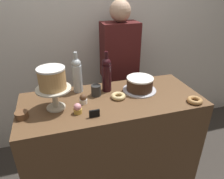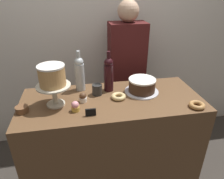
{
  "view_description": "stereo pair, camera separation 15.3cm",
  "coord_description": "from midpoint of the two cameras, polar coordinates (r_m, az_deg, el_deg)",
  "views": [
    {
      "loc": [
        -0.39,
        -1.3,
        1.73
      ],
      "look_at": [
        0.0,
        0.0,
        1.03
      ],
      "focal_mm": 33.25,
      "sensor_mm": 36.0,
      "label": 1
    },
    {
      "loc": [
        -0.24,
        -1.34,
        1.73
      ],
      "look_at": [
        0.0,
        0.0,
        1.03
      ],
      "focal_mm": 33.25,
      "sensor_mm": 36.0,
      "label": 2
    }
  ],
  "objects": [
    {
      "name": "chocolate_round_cake",
      "position": [
        1.66,
        10.86,
        1.15
      ],
      "size": [
        0.21,
        0.21,
        0.1
      ],
      "color": "#3D2619",
      "rests_on": "silver_serving_platter"
    },
    {
      "name": "cake_stand_pedestal",
      "position": [
        1.48,
        -12.79,
        -0.63
      ],
      "size": [
        0.24,
        0.24,
        0.16
      ],
      "color": "beige",
      "rests_on": "display_counter"
    },
    {
      "name": "back_wall",
      "position": [
        2.25,
        -2.1,
        16.33
      ],
      "size": [
        6.0,
        0.05,
        2.6
      ],
      "color": "silver",
      "rests_on": "ground_plane"
    },
    {
      "name": "price_sign_chalkboard",
      "position": [
        1.36,
        -2.69,
        -6.38
      ],
      "size": [
        0.07,
        0.01,
        0.05
      ],
      "color": "black",
      "rests_on": "display_counter"
    },
    {
      "name": "barista_figure",
      "position": [
        2.2,
        5.89,
        3.31
      ],
      "size": [
        0.36,
        0.22,
        1.6
      ],
      "color": "black",
      "rests_on": "ground_plane"
    },
    {
      "name": "wine_bottle_clear",
      "position": [
        1.65,
        -6.27,
        4.42
      ],
      "size": [
        0.08,
        0.08,
        0.33
      ],
      "color": "#B2BCC1",
      "rests_on": "display_counter"
    },
    {
      "name": "cupcake_chocolate",
      "position": [
        1.52,
        -5.18,
        -2.26
      ],
      "size": [
        0.06,
        0.06,
        0.07
      ],
      "color": "white",
      "rests_on": "display_counter"
    },
    {
      "name": "donut_maple",
      "position": [
        1.6,
        24.89,
        -4.01
      ],
      "size": [
        0.11,
        0.11,
        0.03
      ],
      "color": "#B27F47",
      "rests_on": "display_counter"
    },
    {
      "name": "silver_serving_platter",
      "position": [
        1.69,
        10.69,
        -0.6
      ],
      "size": [
        0.27,
        0.27,
        0.01
      ],
      "color": "silver",
      "rests_on": "display_counter"
    },
    {
      "name": "donut_glazed",
      "position": [
        1.57,
        4.56,
        -1.94
      ],
      "size": [
        0.11,
        0.11,
        0.03
      ],
      "color": "#E0C17F",
      "rests_on": "display_counter"
    },
    {
      "name": "cookie_stack",
      "position": [
        1.5,
        -20.91,
        -5.21
      ],
      "size": [
        0.08,
        0.08,
        0.04
      ],
      "color": "brown",
      "rests_on": "display_counter"
    },
    {
      "name": "wine_bottle_dark_red",
      "position": [
        1.63,
        1.6,
        4.27
      ],
      "size": [
        0.08,
        0.08,
        0.33
      ],
      "color": "black",
      "rests_on": "display_counter"
    },
    {
      "name": "coffee_cup_ceramic",
      "position": [
        1.61,
        -1.41,
        -0.1
      ],
      "size": [
        0.08,
        0.08,
        0.08
      ],
      "color": "#282828",
      "rests_on": "display_counter"
    },
    {
      "name": "cupcake_strawberry",
      "position": [
        1.42,
        -7.03,
        -4.76
      ],
      "size": [
        0.06,
        0.06,
        0.07
      ],
      "color": "gold",
      "rests_on": "display_counter"
    },
    {
      "name": "display_counter",
      "position": [
        1.85,
        2.45,
        -15.49
      ],
      "size": [
        1.36,
        0.59,
        0.95
      ],
      "color": "brown",
      "rests_on": "ground_plane"
    },
    {
      "name": "white_layer_cake",
      "position": [
        1.43,
        -13.29,
        3.72
      ],
      "size": [
        0.18,
        0.18,
        0.14
      ],
      "color": "tan",
      "rests_on": "cake_stand_pedestal"
    }
  ]
}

